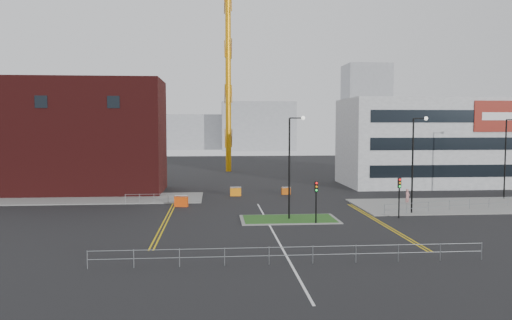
{
  "coord_description": "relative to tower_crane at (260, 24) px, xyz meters",
  "views": [
    {
      "loc": [
        -4.58,
        -35.28,
        8.39
      ],
      "look_at": [
        -0.54,
        12.76,
        5.0
      ],
      "focal_mm": 35.0,
      "sensor_mm": 36.0,
      "label": 1
    }
  ],
  "objects": [
    {
      "name": "skyline_c",
      "position": [
        41.25,
        69.48,
        -12.55
      ],
      "size": [
        14.0,
        12.0,
        28.0
      ],
      "primitive_type": "cube",
      "color": "gray",
      "rests_on": "ground"
    },
    {
      "name": "grass_island",
      "position": [
        -1.75,
        -47.52,
        -26.49
      ],
      "size": [
        8.0,
        4.0,
        0.12
      ],
      "primitive_type": "cube",
      "color": "#23501A",
      "rests_on": "ground"
    },
    {
      "name": "traffic_light_island",
      "position": [
        0.25,
        -49.54,
        -23.99
      ],
      "size": [
        0.28,
        0.33,
        3.65
      ],
      "color": "black",
      "rests_on": "ground"
    },
    {
      "name": "pavement_left",
      "position": [
        -23.75,
        -33.52,
        -26.49
      ],
      "size": [
        28.0,
        8.0,
        0.12
      ],
      "primitive_type": "cube",
      "color": "slate",
      "rests_on": "ground"
    },
    {
      "name": "yellow_right_b",
      "position": [
        6.05,
        -49.52,
        -26.55
      ],
      "size": [
        0.12,
        20.0,
        0.01
      ],
      "primitive_type": "cube",
      "color": "gold",
      "rests_on": "ground"
    },
    {
      "name": "skyline_b",
      "position": [
        6.25,
        74.48,
        -18.55
      ],
      "size": [
        24.0,
        12.0,
        16.0
      ],
      "primitive_type": "cube",
      "color": "gray",
      "rests_on": "ground"
    },
    {
      "name": "railing_front",
      "position": [
        -3.75,
        -61.52,
        -25.77
      ],
      "size": [
        24.05,
        0.05,
        1.1
      ],
      "color": "gray",
      "rests_on": "ground"
    },
    {
      "name": "centre_line",
      "position": [
        -3.75,
        -53.52,
        -26.55
      ],
      "size": [
        0.15,
        30.0,
        0.01
      ],
      "primitive_type": "cube",
      "color": "silver",
      "rests_on": "ground"
    },
    {
      "name": "pavement_right",
      "position": [
        18.25,
        -41.52,
        -26.49
      ],
      "size": [
        24.0,
        10.0,
        0.12
      ],
      "primitive_type": "cube",
      "color": "slate",
      "rests_on": "ground"
    },
    {
      "name": "streetlamp_island",
      "position": [
        -1.53,
        -47.52,
        -21.14
      ],
      "size": [
        1.46,
        0.36,
        9.18
      ],
      "color": "black",
      "rests_on": "ground"
    },
    {
      "name": "pedestrian",
      "position": [
        11.91,
        -40.35,
        -25.71
      ],
      "size": [
        0.74,
        0.68,
        1.69
      ],
      "primitive_type": "imported",
      "rotation": [
        0.0,
        0.0,
        0.58
      ],
      "color": "tan",
      "rests_on": "ground"
    },
    {
      "name": "barrier_mid",
      "position": [
        -5.83,
        -32.26,
        -25.97
      ],
      "size": [
        1.27,
        0.43,
        1.07
      ],
      "color": "orange",
      "rests_on": "ground"
    },
    {
      "name": "streetlamp_right_far",
      "position": [
        24.47,
        -37.52,
        -21.14
      ],
      "size": [
        1.46,
        0.36,
        9.18
      ],
      "color": "black",
      "rests_on": "ground"
    },
    {
      "name": "office_block",
      "position": [
        22.26,
        -23.55,
        -20.55
      ],
      "size": [
        25.0,
        12.2,
        12.0
      ],
      "color": "#A2A4A6",
      "rests_on": "ground"
    },
    {
      "name": "ground",
      "position": [
        -3.75,
        -55.52,
        -26.55
      ],
      "size": [
        200.0,
        200.0,
        0.0
      ],
      "primitive_type": "plane",
      "color": "black",
      "rests_on": "ground"
    },
    {
      "name": "yellow_right_a",
      "position": [
        5.75,
        -49.52,
        -26.55
      ],
      "size": [
        0.12,
        20.0,
        0.01
      ],
      "primitive_type": "cube",
      "color": "gold",
      "rests_on": "ground"
    },
    {
      "name": "barrier_left",
      "position": [
        -11.75,
        -39.52,
        -25.93
      ],
      "size": [
        1.44,
        0.75,
        1.15
      ],
      "color": "#F14B0D",
      "rests_on": "ground"
    },
    {
      "name": "barrier_right",
      "position": [
        0.29,
        -31.52,
        -26.06
      ],
      "size": [
        1.12,
        0.49,
        0.92
      ],
      "color": "#C6530B",
      "rests_on": "ground"
    },
    {
      "name": "railing_right",
      "position": [
        16.75,
        -44.02,
        -25.77
      ],
      "size": [
        19.05,
        5.05,
        1.1
      ],
      "color": "gray",
      "rests_on": "ground"
    },
    {
      "name": "skyline_a",
      "position": [
        -43.75,
        64.48,
        -15.55
      ],
      "size": [
        18.0,
        12.0,
        22.0
      ],
      "primitive_type": "cube",
      "color": "gray",
      "rests_on": "ground"
    },
    {
      "name": "skyline_d",
      "position": [
        -11.75,
        84.48,
        -20.55
      ],
      "size": [
        30.0,
        12.0,
        12.0
      ],
      "primitive_type": "cube",
      "color": "gray",
      "rests_on": "ground"
    },
    {
      "name": "streetlamp_right_near",
      "position": [
        10.47,
        -45.52,
        -21.14
      ],
      "size": [
        1.46,
        0.36,
        9.18
      ],
      "color": "black",
      "rests_on": "ground"
    },
    {
      "name": "yellow_left_a",
      "position": [
        -12.75,
        -45.52,
        -26.55
      ],
      "size": [
        0.12,
        24.0,
        0.01
      ],
      "primitive_type": "cube",
      "color": "gold",
      "rests_on": "ground"
    },
    {
      "name": "island_kerb",
      "position": [
        -1.75,
        -47.52,
        -26.51
      ],
      "size": [
        8.6,
        4.6,
        0.08
      ],
      "primitive_type": "cube",
      "color": "slate",
      "rests_on": "ground"
    },
    {
      "name": "yellow_left_b",
      "position": [
        -12.45,
        -45.52,
        -26.55
      ],
      "size": [
        0.12,
        24.0,
        0.01
      ],
      "primitive_type": "cube",
      "color": "gold",
      "rests_on": "ground"
    },
    {
      "name": "traffic_light_right",
      "position": [
        8.25,
        -47.54,
        -23.99
      ],
      "size": [
        0.28,
        0.33,
        3.65
      ],
      "color": "black",
      "rests_on": "ground"
    },
    {
      "name": "railing_left",
      "position": [
        -14.75,
        -37.52,
        -25.81
      ],
      "size": [
        6.05,
        0.05,
        1.1
      ],
      "color": "gray",
      "rests_on": "ground"
    },
    {
      "name": "brick_building",
      "position": [
        -26.72,
        -27.52,
        -19.7
      ],
      "size": [
        24.2,
        10.07,
        14.24
      ],
      "color": "#481212",
      "rests_on": "ground"
    },
    {
      "name": "tower_crane",
      "position": [
        0.0,
        0.0,
        0.0
      ],
      "size": [
        52.87,
        5.79,
        38.5
      ],
      "color": "orange",
      "rests_on": "ground"
    }
  ]
}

